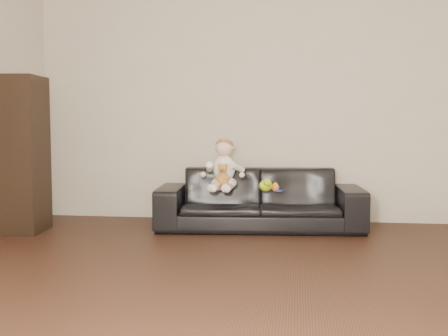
# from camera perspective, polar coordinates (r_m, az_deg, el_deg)

# --- Properties ---
(floor) EXTENTS (5.50, 5.50, 0.00)m
(floor) POSITION_cam_1_polar(r_m,az_deg,el_deg) (3.48, 1.64, -12.96)
(floor) COLOR black
(floor) RESTS_ON ground
(wall_back) EXTENTS (5.00, 0.00, 5.00)m
(wall_back) POSITION_cam_1_polar(r_m,az_deg,el_deg) (6.07, 4.37, 6.92)
(wall_back) COLOR beige
(wall_back) RESTS_ON ground
(sofa) EXTENTS (2.08, 0.95, 0.59)m
(sofa) POSITION_cam_1_polar(r_m,az_deg,el_deg) (5.62, 3.64, -3.15)
(sofa) COLOR black
(sofa) RESTS_ON floor
(cabinet) EXTENTS (0.42, 0.55, 1.50)m
(cabinet) POSITION_cam_1_polar(r_m,az_deg,el_deg) (5.74, -19.76, 1.31)
(cabinet) COLOR black
(cabinet) RESTS_ON floor
(shelf_item) EXTENTS (0.20, 0.27, 0.28)m
(shelf_item) POSITION_cam_1_polar(r_m,az_deg,el_deg) (5.72, -19.68, 4.69)
(shelf_item) COLOR silver
(shelf_item) RESTS_ON cabinet
(baby) EXTENTS (0.37, 0.45, 0.51)m
(baby) POSITION_cam_1_polar(r_m,az_deg,el_deg) (5.51, -0.02, 0.04)
(baby) COLOR #F5CFD7
(baby) RESTS_ON sofa
(teddy_bear) EXTENTS (0.14, 0.14, 0.21)m
(teddy_bear) POSITION_cam_1_polar(r_m,az_deg,el_deg) (5.36, -0.13, -0.71)
(teddy_bear) COLOR #AE7431
(teddy_bear) RESTS_ON sofa
(toy_green) EXTENTS (0.15, 0.17, 0.11)m
(toy_green) POSITION_cam_1_polar(r_m,az_deg,el_deg) (5.44, 4.26, -1.81)
(toy_green) COLOR #AFCC18
(toy_green) RESTS_ON sofa
(toy_rattle) EXTENTS (0.08, 0.08, 0.07)m
(toy_rattle) POSITION_cam_1_polar(r_m,az_deg,el_deg) (5.46, 5.24, -1.99)
(toy_rattle) COLOR orange
(toy_rattle) RESTS_ON sofa
(toy_blue_disc) EXTENTS (0.12, 0.12, 0.01)m
(toy_blue_disc) POSITION_cam_1_polar(r_m,az_deg,el_deg) (5.48, 5.52, -2.30)
(toy_blue_disc) COLOR #1933C8
(toy_blue_disc) RESTS_ON sofa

